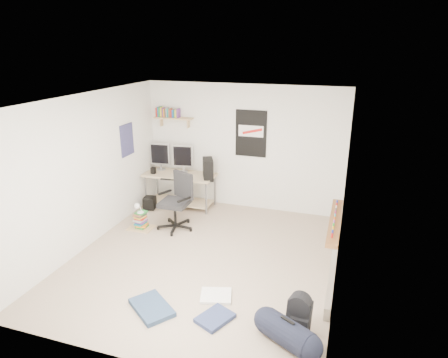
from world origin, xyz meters
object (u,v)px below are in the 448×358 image
(desk, at_px, (180,189))
(backpack, at_px, (299,315))
(duffel_bag, at_px, (287,334))
(book_stack, at_px, (141,221))
(office_chair, at_px, (175,203))

(desk, height_order, backpack, desk)
(duffel_bag, height_order, book_stack, duffel_bag)
(duffel_bag, bearing_deg, book_stack, 174.13)
(backpack, bearing_deg, book_stack, 157.34)
(duffel_bag, bearing_deg, backpack, 102.08)
(office_chair, relative_size, book_stack, 2.54)
(desk, bearing_deg, office_chair, -48.94)
(office_chair, bearing_deg, backpack, -14.32)
(duffel_bag, xyz_separation_m, book_stack, (-3.05, 2.14, 0.01))
(desk, height_order, office_chair, office_chair)
(office_chair, relative_size, duffel_bag, 1.70)
(desk, bearing_deg, duffel_bag, -27.87)
(book_stack, bearing_deg, backpack, -30.39)
(office_chair, bearing_deg, book_stack, -137.09)
(desk, xyz_separation_m, office_chair, (0.34, -1.01, 0.12))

